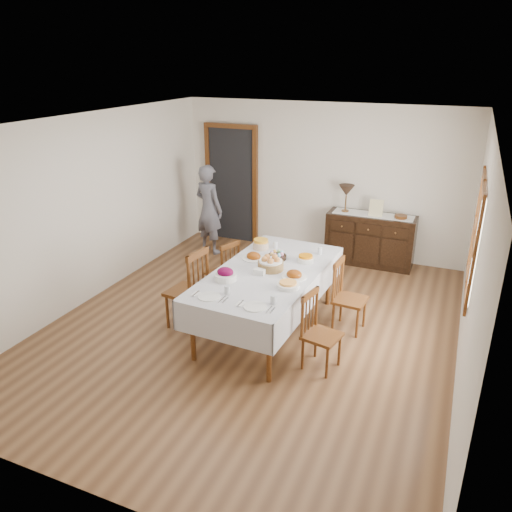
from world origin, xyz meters
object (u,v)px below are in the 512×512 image
at_px(chair_right_far, 347,295).
at_px(sideboard, 370,239).
at_px(chair_left_far, 225,271).
at_px(table_lamp, 346,191).
at_px(chair_left_near, 190,288).
at_px(chair_right_near, 318,331).
at_px(person, 209,207).
at_px(dining_table, 268,278).

bearing_deg(chair_right_far, sideboard, 8.14).
height_order(chair_left_far, table_lamp, table_lamp).
xyz_separation_m(chair_left_near, sideboard, (1.71, 3.04, -0.11)).
relative_size(chair_right_near, chair_right_far, 0.96).
distance_m(sideboard, table_lamp, 0.91).
bearing_deg(chair_right_near, person, 57.76).
height_order(chair_left_far, chair_right_far, chair_right_far).
distance_m(chair_right_far, person, 3.40).
xyz_separation_m(chair_left_near, chair_right_far, (1.85, 0.73, -0.07)).
height_order(chair_right_far, table_lamp, table_lamp).
relative_size(chair_left_far, person, 0.54).
bearing_deg(table_lamp, chair_right_far, -75.37).
distance_m(chair_right_near, chair_right_far, 0.96).
distance_m(sideboard, person, 2.83).
xyz_separation_m(chair_left_far, table_lamp, (1.19, 2.17, 0.76)).
xyz_separation_m(chair_left_near, person, (-1.04, 2.49, 0.30)).
bearing_deg(sideboard, chair_left_near, -119.28).
relative_size(chair_left_near, chair_left_far, 1.19).
bearing_deg(chair_right_far, chair_right_near, 179.22).
bearing_deg(sideboard, chair_right_far, -86.32).
bearing_deg(table_lamp, chair_right_near, -81.05).
distance_m(chair_left_near, chair_left_far, 0.87).
height_order(chair_left_near, person, person).
bearing_deg(dining_table, table_lamp, 86.22).
xyz_separation_m(dining_table, table_lamp, (0.31, 2.71, 0.49)).
relative_size(chair_left_near, sideboard, 0.75).
bearing_deg(chair_right_far, table_lamp, 19.08).
xyz_separation_m(chair_left_near, chair_right_near, (1.77, -0.22, -0.09)).
distance_m(dining_table, sideboard, 2.84).
bearing_deg(chair_right_far, dining_table, 118.73).
height_order(dining_table, person, person).
relative_size(chair_right_far, person, 0.56).
relative_size(dining_table, chair_left_far, 2.68).
height_order(person, table_lamp, person).
height_order(chair_left_far, person, person).
height_order(chair_left_far, chair_right_near, chair_left_far).
bearing_deg(chair_left_near, table_lamp, 164.48).
bearing_deg(chair_left_near, sideboard, 157.64).
xyz_separation_m(chair_left_near, chair_left_far, (0.07, 0.86, -0.09)).
distance_m(dining_table, chair_left_far, 1.06).
height_order(dining_table, chair_left_far, chair_left_far).
bearing_deg(dining_table, chair_right_near, -30.66).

